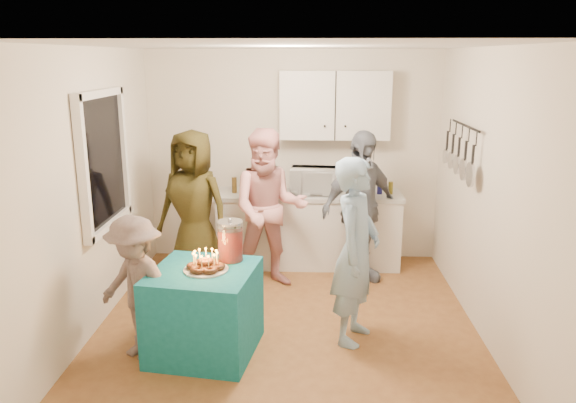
{
  "coord_description": "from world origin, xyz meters",
  "views": [
    {
      "loc": [
        0.2,
        -4.9,
        2.51
      ],
      "look_at": [
        0.0,
        0.35,
        1.15
      ],
      "focal_mm": 35.0,
      "sensor_mm": 36.0,
      "label": 1
    }
  ],
  "objects_px": {
    "counter": "(308,231)",
    "woman_back_right": "(360,208)",
    "child_near_left": "(136,288)",
    "punch_jar": "(230,242)",
    "woman_back_left": "(194,207)",
    "party_table": "(204,311)",
    "microwave": "(314,181)",
    "woman_back_center": "(269,209)",
    "man_birthday": "(356,251)"
  },
  "relations": [
    {
      "from": "punch_jar",
      "to": "man_birthday",
      "type": "height_order",
      "value": "man_birthday"
    },
    {
      "from": "woman_back_right",
      "to": "punch_jar",
      "type": "bearing_deg",
      "value": -167.35
    },
    {
      "from": "microwave",
      "to": "party_table",
      "type": "relative_size",
      "value": 0.65
    },
    {
      "from": "counter",
      "to": "man_birthday",
      "type": "relative_size",
      "value": 1.31
    },
    {
      "from": "microwave",
      "to": "party_table",
      "type": "height_order",
      "value": "microwave"
    },
    {
      "from": "punch_jar",
      "to": "party_table",
      "type": "bearing_deg",
      "value": -130.27
    },
    {
      "from": "punch_jar",
      "to": "woman_back_right",
      "type": "relative_size",
      "value": 0.2
    },
    {
      "from": "counter",
      "to": "microwave",
      "type": "height_order",
      "value": "microwave"
    },
    {
      "from": "woman_back_center",
      "to": "woman_back_right",
      "type": "distance_m",
      "value": 1.02
    },
    {
      "from": "party_table",
      "to": "woman_back_left",
      "type": "height_order",
      "value": "woman_back_left"
    },
    {
      "from": "microwave",
      "to": "woman_back_left",
      "type": "distance_m",
      "value": 1.48
    },
    {
      "from": "man_birthday",
      "to": "punch_jar",
      "type": "bearing_deg",
      "value": 111.99
    },
    {
      "from": "punch_jar",
      "to": "woman_back_left",
      "type": "distance_m",
      "value": 1.48
    },
    {
      "from": "punch_jar",
      "to": "woman_back_left",
      "type": "relative_size",
      "value": 0.19
    },
    {
      "from": "woman_back_right",
      "to": "man_birthday",
      "type": "bearing_deg",
      "value": -132.03
    },
    {
      "from": "punch_jar",
      "to": "woman_back_center",
      "type": "distance_m",
      "value": 1.28
    },
    {
      "from": "punch_jar",
      "to": "counter",
      "type": "bearing_deg",
      "value": 70.52
    },
    {
      "from": "woman_back_left",
      "to": "woman_back_center",
      "type": "bearing_deg",
      "value": 12.31
    },
    {
      "from": "microwave",
      "to": "woman_back_right",
      "type": "distance_m",
      "value": 0.75
    },
    {
      "from": "microwave",
      "to": "woman_back_right",
      "type": "bearing_deg",
      "value": -40.85
    },
    {
      "from": "woman_back_center",
      "to": "child_near_left",
      "type": "relative_size",
      "value": 1.41
    },
    {
      "from": "woman_back_left",
      "to": "woman_back_center",
      "type": "relative_size",
      "value": 0.98
    },
    {
      "from": "punch_jar",
      "to": "woman_back_right",
      "type": "bearing_deg",
      "value": 48.52
    },
    {
      "from": "punch_jar",
      "to": "child_near_left",
      "type": "height_order",
      "value": "child_near_left"
    },
    {
      "from": "woman_back_left",
      "to": "counter",
      "type": "bearing_deg",
      "value": 42.9
    },
    {
      "from": "counter",
      "to": "child_near_left",
      "type": "xyz_separation_m",
      "value": [
        -1.44,
        -2.28,
        0.2
      ]
    },
    {
      "from": "punch_jar",
      "to": "woman_back_left",
      "type": "bearing_deg",
      "value": 114.05
    },
    {
      "from": "punch_jar",
      "to": "woman_back_center",
      "type": "height_order",
      "value": "woman_back_center"
    },
    {
      "from": "woman_back_right",
      "to": "child_near_left",
      "type": "distance_m",
      "value": 2.69
    },
    {
      "from": "party_table",
      "to": "counter",
      "type": "bearing_deg",
      "value": 67.76
    },
    {
      "from": "counter",
      "to": "woman_back_center",
      "type": "xyz_separation_m",
      "value": [
        -0.43,
        -0.68,
        0.46
      ]
    },
    {
      "from": "counter",
      "to": "punch_jar",
      "type": "distance_m",
      "value": 2.12
    },
    {
      "from": "party_table",
      "to": "punch_jar",
      "type": "height_order",
      "value": "punch_jar"
    },
    {
      "from": "woman_back_left",
      "to": "punch_jar",
      "type": "bearing_deg",
      "value": -47.62
    },
    {
      "from": "woman_back_center",
      "to": "woman_back_right",
      "type": "relative_size",
      "value": 1.02
    },
    {
      "from": "punch_jar",
      "to": "child_near_left",
      "type": "relative_size",
      "value": 0.27
    },
    {
      "from": "party_table",
      "to": "woman_back_right",
      "type": "bearing_deg",
      "value": 48.69
    },
    {
      "from": "party_table",
      "to": "woman_back_center",
      "type": "bearing_deg",
      "value": 73.02
    },
    {
      "from": "counter",
      "to": "party_table",
      "type": "xyz_separation_m",
      "value": [
        -0.89,
        -2.18,
        -0.05
      ]
    },
    {
      "from": "man_birthday",
      "to": "child_near_left",
      "type": "relative_size",
      "value": 1.34
    },
    {
      "from": "woman_back_right",
      "to": "party_table",
      "type": "bearing_deg",
      "value": -167.18
    },
    {
      "from": "counter",
      "to": "party_table",
      "type": "height_order",
      "value": "counter"
    },
    {
      "from": "counter",
      "to": "woman_back_center",
      "type": "relative_size",
      "value": 1.24
    },
    {
      "from": "man_birthday",
      "to": "woman_back_right",
      "type": "xyz_separation_m",
      "value": [
        0.15,
        1.38,
        0.03
      ]
    },
    {
      "from": "punch_jar",
      "to": "child_near_left",
      "type": "distance_m",
      "value": 0.88
    },
    {
      "from": "microwave",
      "to": "child_near_left",
      "type": "bearing_deg",
      "value": -118.92
    },
    {
      "from": "punch_jar",
      "to": "woman_back_right",
      "type": "distance_m",
      "value": 1.9
    },
    {
      "from": "counter",
      "to": "woman_back_left",
      "type": "distance_m",
      "value": 1.48
    },
    {
      "from": "party_table",
      "to": "punch_jar",
      "type": "distance_m",
      "value": 0.64
    },
    {
      "from": "counter",
      "to": "woman_back_right",
      "type": "height_order",
      "value": "woman_back_right"
    }
  ]
}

